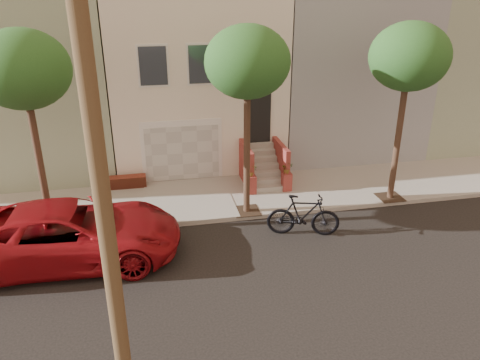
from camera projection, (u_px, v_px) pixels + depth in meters
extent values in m
plane|color=black|center=(242.00, 282.00, 12.64)|extent=(90.00, 90.00, 0.00)
cube|color=#9B978D|center=(212.00, 198.00, 17.43)|extent=(40.00, 3.70, 0.15)
cube|color=beige|center=(191.00, 75.00, 21.29)|extent=(7.00, 8.00, 7.00)
cube|color=gray|center=(35.00, 81.00, 20.02)|extent=(6.50, 8.00, 7.00)
cube|color=gray|center=(330.00, 70.00, 22.57)|extent=(6.50, 8.00, 7.00)
cube|color=gray|center=(449.00, 65.00, 23.79)|extent=(6.50, 8.00, 7.00)
cube|color=silver|center=(182.00, 150.00, 18.42)|extent=(3.20, 0.12, 2.50)
cube|color=#BBBBB6|center=(182.00, 153.00, 18.41)|extent=(2.90, 0.06, 2.20)
cube|color=#9B978D|center=(188.00, 198.00, 17.23)|extent=(3.20, 3.70, 0.02)
cube|color=brown|center=(128.00, 182.00, 18.13)|extent=(1.40, 0.45, 0.44)
cube|color=black|center=(258.00, 118.00, 18.51)|extent=(1.00, 0.06, 2.00)
cube|color=#3F4751|center=(153.00, 66.00, 16.89)|extent=(1.00, 0.06, 1.40)
cube|color=silver|center=(153.00, 66.00, 16.91)|extent=(1.15, 0.05, 1.55)
cube|color=#3F4751|center=(202.00, 64.00, 17.23)|extent=(1.00, 0.06, 1.40)
cube|color=silver|center=(202.00, 64.00, 17.25)|extent=(1.15, 0.05, 1.55)
cube|color=#3F4751|center=(249.00, 63.00, 17.57)|extent=(1.00, 0.06, 1.40)
cube|color=silver|center=(249.00, 63.00, 17.59)|extent=(1.15, 0.05, 1.55)
cube|color=#9B978D|center=(269.00, 189.00, 17.80)|extent=(1.20, 0.28, 0.20)
cube|color=#9B978D|center=(267.00, 181.00, 17.97)|extent=(1.20, 0.28, 0.20)
cube|color=#9B978D|center=(265.00, 174.00, 18.15)|extent=(1.20, 0.28, 0.20)
cube|color=#9B978D|center=(263.00, 166.00, 18.32)|extent=(1.20, 0.28, 0.20)
cube|color=#9B978D|center=(262.00, 159.00, 18.49)|extent=(1.20, 0.28, 0.20)
cube|color=#9B978D|center=(260.00, 152.00, 18.67)|extent=(1.20, 0.28, 0.20)
cube|color=#9B978D|center=(259.00, 145.00, 18.84)|extent=(1.20, 0.28, 0.20)
cube|color=maroon|center=(246.00, 165.00, 18.15)|extent=(0.18, 1.96, 1.60)
cube|color=maroon|center=(281.00, 163.00, 18.41)|extent=(0.18, 1.96, 1.60)
cube|color=maroon|center=(251.00, 185.00, 17.53)|extent=(0.35, 0.35, 0.70)
imported|color=#204D1B|center=(251.00, 171.00, 17.31)|extent=(0.40, 0.35, 0.45)
cube|color=maroon|center=(287.00, 182.00, 17.80)|extent=(0.35, 0.35, 0.70)
imported|color=#204D1B|center=(287.00, 168.00, 17.57)|extent=(0.41, 0.35, 0.45)
cube|color=#2D2116|center=(52.00, 229.00, 15.06)|extent=(0.90, 0.90, 0.02)
cylinder|color=#39261A|center=(41.00, 170.00, 14.24)|extent=(0.22, 0.22, 4.20)
ellipsoid|color=#204D1B|center=(23.00, 69.00, 13.04)|extent=(2.70, 2.57, 2.29)
cube|color=#2D2116|center=(247.00, 211.00, 16.28)|extent=(0.90, 0.90, 0.02)
cylinder|color=#39261A|center=(247.00, 155.00, 15.46)|extent=(0.22, 0.22, 4.20)
ellipsoid|color=#204D1B|center=(247.00, 62.00, 14.26)|extent=(2.70, 2.57, 2.29)
cube|color=#2D2116|center=(390.00, 197.00, 17.31)|extent=(0.90, 0.90, 0.02)
cylinder|color=#39261A|center=(397.00, 144.00, 16.49)|extent=(0.22, 0.22, 4.20)
ellipsoid|color=#204D1B|center=(409.00, 57.00, 15.29)|extent=(2.70, 2.57, 2.29)
cylinder|color=#463120|center=(97.00, 159.00, 7.23)|extent=(0.30, 0.30, 10.00)
imported|color=maroon|center=(70.00, 233.00, 13.35)|extent=(6.47, 3.19, 1.76)
imported|color=black|center=(303.00, 215.00, 14.79)|extent=(2.42, 1.27, 1.40)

